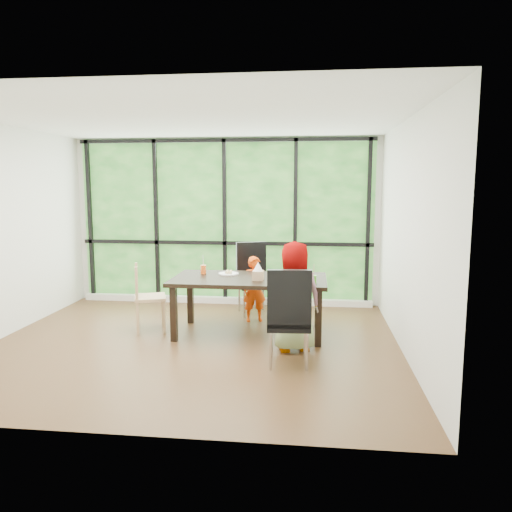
% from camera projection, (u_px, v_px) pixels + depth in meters
% --- Properties ---
extents(ground, '(5.00, 5.00, 0.00)m').
position_uv_depth(ground, '(194.00, 344.00, 6.06)').
color(ground, black).
rests_on(ground, ground).
extents(back_wall, '(5.00, 0.00, 5.00)m').
position_uv_depth(back_wall, '(225.00, 221.00, 8.08)').
color(back_wall, silver).
rests_on(back_wall, ground).
extents(foliage_backdrop, '(4.80, 0.02, 2.65)m').
position_uv_depth(foliage_backdrop, '(225.00, 222.00, 8.06)').
color(foliage_backdrop, '#194519').
rests_on(foliage_backdrop, back_wall).
extents(window_mullions, '(4.80, 0.06, 2.65)m').
position_uv_depth(window_mullions, '(225.00, 222.00, 8.02)').
color(window_mullions, black).
rests_on(window_mullions, back_wall).
extents(window_sill, '(4.80, 0.12, 0.10)m').
position_uv_depth(window_sill, '(225.00, 300.00, 8.17)').
color(window_sill, silver).
rests_on(window_sill, ground).
extents(dining_table, '(2.03, 1.12, 0.75)m').
position_uv_depth(dining_table, '(249.00, 306.00, 6.44)').
color(dining_table, black).
rests_on(dining_table, ground).
extents(chair_window_leather, '(0.59, 0.59, 1.08)m').
position_uv_depth(chair_window_leather, '(254.00, 279.00, 7.41)').
color(chair_window_leather, black).
rests_on(chair_window_leather, ground).
extents(chair_interior_leather, '(0.49, 0.49, 1.08)m').
position_uv_depth(chair_interior_leather, '(289.00, 316.00, 5.31)').
color(chair_interior_leather, black).
rests_on(chair_interior_leather, ground).
extents(chair_end_beech, '(0.52, 0.53, 0.90)m').
position_uv_depth(chair_end_beech, '(150.00, 297.00, 6.58)').
color(chair_end_beech, tan).
rests_on(chair_end_beech, ground).
extents(child_toddler, '(0.40, 0.33, 0.94)m').
position_uv_depth(child_toddler, '(255.00, 289.00, 7.04)').
color(child_toddler, '#D63F06').
rests_on(child_toddler, ground).
extents(child_older, '(0.72, 0.57, 1.30)m').
position_uv_depth(child_older, '(293.00, 296.00, 5.76)').
color(child_older, gray).
rests_on(child_older, ground).
extents(placemat, '(0.47, 0.35, 0.01)m').
position_uv_depth(placemat, '(288.00, 281.00, 6.12)').
color(placemat, tan).
rests_on(placemat, dining_table).
extents(plate_far, '(0.27, 0.27, 0.02)m').
position_uv_depth(plate_far, '(229.00, 274.00, 6.62)').
color(plate_far, white).
rests_on(plate_far, dining_table).
extents(plate_near, '(0.27, 0.27, 0.02)m').
position_uv_depth(plate_near, '(288.00, 281.00, 6.08)').
color(plate_near, white).
rests_on(plate_near, dining_table).
extents(orange_cup, '(0.08, 0.08, 0.12)m').
position_uv_depth(orange_cup, '(203.00, 269.00, 6.65)').
color(orange_cup, '#DB5518').
rests_on(orange_cup, dining_table).
extents(green_cup, '(0.07, 0.07, 0.11)m').
position_uv_depth(green_cup, '(314.00, 280.00, 5.96)').
color(green_cup, '#49C521').
rests_on(green_cup, dining_table).
extents(tissue_box, '(0.14, 0.14, 0.12)m').
position_uv_depth(tissue_box, '(258.00, 275.00, 6.21)').
color(tissue_box, tan).
rests_on(tissue_box, dining_table).
extents(crepe_rolls_far, '(0.10, 0.12, 0.04)m').
position_uv_depth(crepe_rolls_far, '(229.00, 272.00, 6.62)').
color(crepe_rolls_far, tan).
rests_on(crepe_rolls_far, plate_far).
extents(crepe_rolls_near, '(0.05, 0.12, 0.04)m').
position_uv_depth(crepe_rolls_near, '(288.00, 279.00, 6.08)').
color(crepe_rolls_near, tan).
rests_on(crepe_rolls_near, plate_near).
extents(straw_white, '(0.01, 0.04, 0.20)m').
position_uv_depth(straw_white, '(203.00, 262.00, 6.64)').
color(straw_white, white).
rests_on(straw_white, orange_cup).
extents(straw_pink, '(0.01, 0.04, 0.20)m').
position_uv_depth(straw_pink, '(314.00, 272.00, 5.95)').
color(straw_pink, pink).
rests_on(straw_pink, green_cup).
extents(tissue, '(0.12, 0.12, 0.11)m').
position_uv_depth(tissue, '(258.00, 267.00, 6.19)').
color(tissue, white).
rests_on(tissue, tissue_box).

